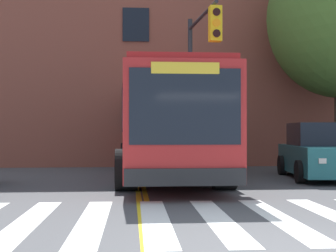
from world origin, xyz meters
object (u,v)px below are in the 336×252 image
(city_bus, at_px, (166,124))
(car_teal_far_lane, at_px, (321,153))
(traffic_light_overhead, at_px, (200,62))
(car_red_behind_bus, at_px, (137,144))

(city_bus, height_order, car_teal_far_lane, city_bus)
(car_teal_far_lane, xyz_separation_m, traffic_light_overhead, (-3.71, 0.79, 2.93))
(car_teal_far_lane, height_order, traffic_light_overhead, traffic_light_overhead)
(car_red_behind_bus, height_order, traffic_light_overhead, traffic_light_overhead)
(city_bus, distance_m, car_teal_far_lane, 4.99)
(traffic_light_overhead, bearing_deg, city_bus, 167.38)
(car_teal_far_lane, bearing_deg, traffic_light_overhead, 167.95)
(car_teal_far_lane, xyz_separation_m, car_red_behind_bus, (-5.60, 9.23, 0.05))
(car_teal_far_lane, relative_size, car_red_behind_bus, 1.14)
(city_bus, distance_m, car_red_behind_bus, 8.28)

